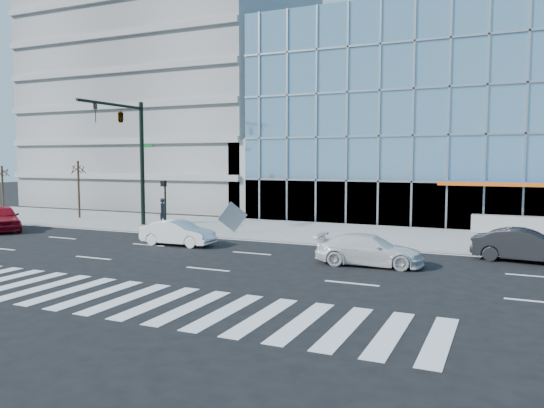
{
  "coord_description": "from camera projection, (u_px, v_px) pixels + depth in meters",
  "views": [
    {
      "loc": [
        11.07,
        -22.22,
        4.43
      ],
      "look_at": [
        -0.3,
        3.0,
        2.11
      ],
      "focal_mm": 35.0,
      "sensor_mm": 36.0,
      "label": 1
    }
  ],
  "objects": [
    {
      "name": "ped_signal_post",
      "position": [
        165.0,
        197.0,
        32.88
      ],
      "size": [
        0.3,
        0.33,
        3.0
      ],
      "color": "black",
      "rests_on": "sidewalk"
    },
    {
      "name": "street_tree_far",
      "position": [
        2.0,
        172.0,
        42.26
      ],
      "size": [
        1.1,
        1.1,
        3.87
      ],
      "color": "#332319",
      "rests_on": "sidewalk"
    },
    {
      "name": "tower_backdrop",
      "position": [
        274.0,
        55.0,
        98.96
      ],
      "size": [
        14.0,
        14.0,
        48.0
      ],
      "primitive_type": "cube",
      "color": "gray",
      "rests_on": "ground"
    },
    {
      "name": "street_tree_near",
      "position": [
        78.0,
        169.0,
        38.95
      ],
      "size": [
        1.1,
        1.1,
        4.23
      ],
      "color": "#332319",
      "rests_on": "sidewalk"
    },
    {
      "name": "traffic_signal",
      "position": [
        127.0,
        132.0,
        33.22
      ],
      "size": [
        1.14,
        5.74,
        8.0
      ],
      "color": "black",
      "rests_on": "sidewalk"
    },
    {
      "name": "tower_far_mid",
      "position": [
        133.0,
        30.0,
        104.48
      ],
      "size": [
        13.0,
        13.0,
        60.0
      ],
      "primitive_type": "cube",
      "color": "slate",
      "rests_on": "ground"
    },
    {
      "name": "dark_sedan",
      "position": [
        525.0,
        246.0,
        22.94
      ],
      "size": [
        4.48,
        2.07,
        1.42
      ],
      "primitive_type": "imported",
      "rotation": [
        0.0,
        0.0,
        1.44
      ],
      "color": "black",
      "rests_on": "ground"
    },
    {
      "name": "sidewalk",
      "position": [
        310.0,
        231.0,
        32.35
      ],
      "size": [
        120.0,
        8.0,
        0.15
      ],
      "primitive_type": "cube",
      "color": "gray",
      "rests_on": "ground"
    },
    {
      "name": "ground",
      "position": [
        252.0,
        253.0,
        25.08
      ],
      "size": [
        160.0,
        160.0,
        0.0
      ],
      "primitive_type": "plane",
      "color": "black",
      "rests_on": "ground"
    },
    {
      "name": "parking_garage",
      "position": [
        192.0,
        107.0,
        56.06
      ],
      "size": [
        24.0,
        24.0,
        20.0
      ],
      "primitive_type": "cube",
      "color": "gray",
      "rests_on": "ground"
    },
    {
      "name": "red_sedan",
      "position": [
        1.0,
        218.0,
        33.02
      ],
      "size": [
        4.98,
        4.17,
        1.6
      ],
      "primitive_type": "imported",
      "rotation": [
        0.0,
        0.0,
        0.99
      ],
      "color": "#A10C1B",
      "rests_on": "ground"
    },
    {
      "name": "pedestrian",
      "position": [
        163.0,
        211.0,
        35.66
      ],
      "size": [
        0.43,
        0.63,
        1.7
      ],
      "primitive_type": "imported",
      "rotation": [
        0.0,
        0.0,
        1.54
      ],
      "color": "black",
      "rests_on": "sidewalk"
    },
    {
      "name": "ramp_block",
      "position": [
        284.0,
        177.0,
        43.64
      ],
      "size": [
        6.0,
        8.0,
        6.0
      ],
      "primitive_type": "cube",
      "color": "gray",
      "rests_on": "ground"
    },
    {
      "name": "white_sedan",
      "position": [
        178.0,
        233.0,
        27.42
      ],
      "size": [
        3.96,
        1.49,
        1.29
      ],
      "primitive_type": "imported",
      "rotation": [
        0.0,
        0.0,
        1.6
      ],
      "color": "white",
      "rests_on": "ground"
    },
    {
      "name": "tilted_panel",
      "position": [
        233.0,
        217.0,
        31.14
      ],
      "size": [
        1.35,
        1.31,
        1.83
      ],
      "primitive_type": "cube",
      "rotation": [
        0.0,
        0.67,
        0.77
      ],
      "color": "#969696",
      "rests_on": "sidewalk"
    },
    {
      "name": "white_suv",
      "position": [
        369.0,
        250.0,
        22.22
      ],
      "size": [
        4.6,
        2.14,
        1.3
      ],
      "primitive_type": "imported",
      "rotation": [
        0.0,
        0.0,
        1.64
      ],
      "color": "silver",
      "rests_on": "ground"
    }
  ]
}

